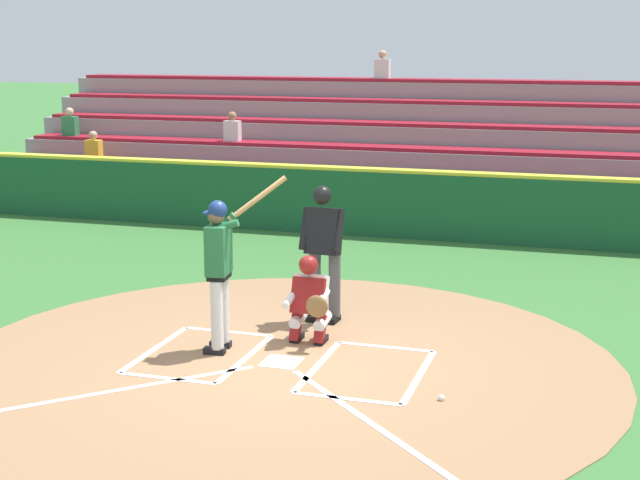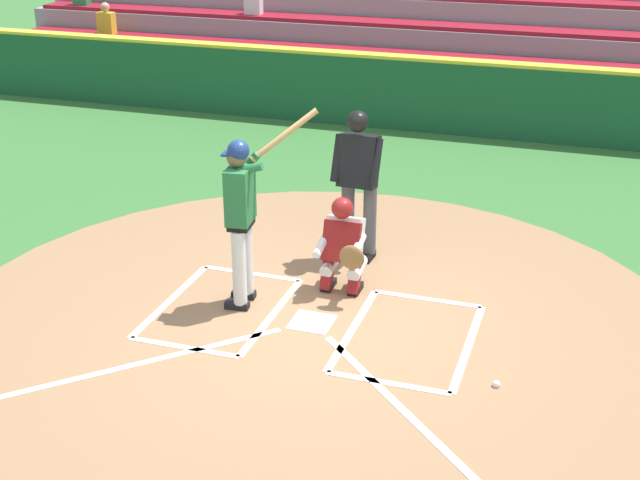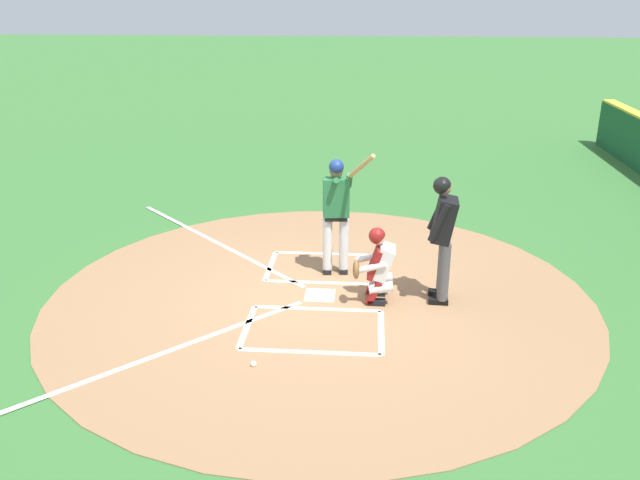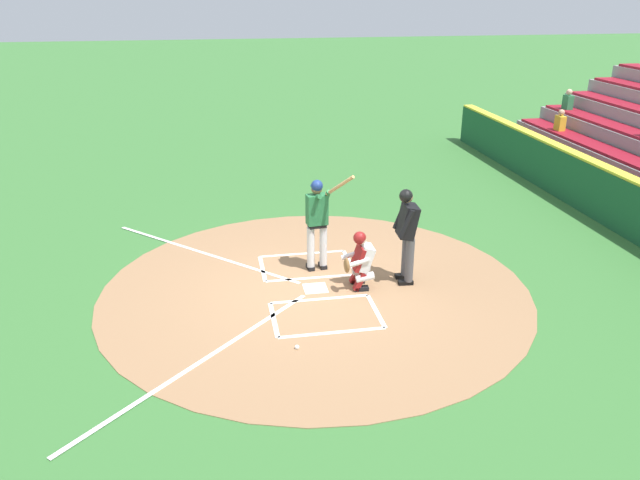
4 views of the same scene
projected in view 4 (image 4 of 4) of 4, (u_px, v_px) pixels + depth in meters
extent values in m
plane|color=#387033|center=(315.00, 289.00, 11.71)|extent=(120.00, 120.00, 0.00)
cylinder|color=#99704C|center=(315.00, 289.00, 11.71)|extent=(8.00, 8.00, 0.01)
cube|color=white|center=(315.00, 288.00, 11.71)|extent=(0.44, 0.44, 0.01)
cube|color=white|center=(376.00, 311.00, 10.90)|extent=(1.20, 0.08, 0.01)
cube|color=white|center=(274.00, 320.00, 10.60)|extent=(1.20, 0.08, 0.01)
cube|color=white|center=(320.00, 299.00, 11.30)|extent=(0.08, 1.80, 0.01)
cube|color=white|center=(332.00, 333.00, 10.21)|extent=(0.08, 1.80, 0.01)
cube|color=white|center=(350.00, 262.00, 12.81)|extent=(1.20, 0.08, 0.01)
cube|color=white|center=(263.00, 269.00, 12.52)|extent=(1.20, 0.08, 0.01)
cube|color=white|center=(311.00, 278.00, 12.12)|extent=(0.08, 1.80, 0.01)
cube|color=white|center=(302.00, 254.00, 13.21)|extent=(0.08, 1.80, 0.01)
cube|color=white|center=(202.00, 252.00, 13.28)|extent=(3.73, 3.73, 0.01)
cube|color=white|center=(203.00, 360.00, 9.45)|extent=(3.73, 3.73, 0.01)
cylinder|color=silver|center=(311.00, 247.00, 12.29)|extent=(0.15, 0.15, 0.84)
cube|color=black|center=(310.00, 267.00, 12.50)|extent=(0.27, 0.15, 0.09)
cylinder|color=silver|center=(323.00, 246.00, 12.36)|extent=(0.15, 0.15, 0.84)
cube|color=black|center=(323.00, 266.00, 12.57)|extent=(0.27, 0.15, 0.09)
cube|color=black|center=(317.00, 224.00, 12.15)|extent=(0.26, 0.36, 0.10)
cube|color=#236638|center=(317.00, 210.00, 12.03)|extent=(0.28, 0.43, 0.60)
sphere|color=brown|center=(317.00, 189.00, 11.89)|extent=(0.21, 0.21, 0.21)
sphere|color=navy|center=(317.00, 186.00, 11.85)|extent=(0.23, 0.23, 0.23)
cube|color=navy|center=(315.00, 186.00, 11.96)|extent=(0.13, 0.18, 0.02)
cylinder|color=#236638|center=(317.00, 197.00, 11.88)|extent=(0.44, 0.14, 0.21)
cylinder|color=#236638|center=(327.00, 196.00, 11.93)|extent=(0.27, 0.12, 0.29)
cylinder|color=#AD7F4C|center=(340.00, 185.00, 11.53)|extent=(0.65, 0.43, 0.53)
cylinder|color=#AD7F4C|center=(327.00, 193.00, 11.86)|extent=(0.10, 0.11, 0.08)
cube|color=black|center=(361.00, 289.00, 11.62)|extent=(0.12, 0.26, 0.09)
cube|color=maroon|center=(360.00, 281.00, 11.55)|extent=(0.12, 0.24, 0.37)
cylinder|color=silver|center=(365.00, 277.00, 11.54)|extent=(0.15, 0.36, 0.21)
cube|color=black|center=(358.00, 281.00, 11.91)|extent=(0.12, 0.26, 0.09)
cube|color=maroon|center=(356.00, 274.00, 11.84)|extent=(0.12, 0.24, 0.37)
cylinder|color=silver|center=(361.00, 270.00, 11.83)|extent=(0.15, 0.36, 0.21)
cube|color=silver|center=(364.00, 257.00, 11.56)|extent=(0.40, 0.36, 0.52)
cube|color=maroon|center=(358.00, 257.00, 11.54)|extent=(0.42, 0.22, 0.46)
sphere|color=beige|center=(361.00, 239.00, 11.41)|extent=(0.21, 0.21, 0.21)
sphere|color=maroon|center=(360.00, 238.00, 11.39)|extent=(0.24, 0.24, 0.24)
cylinder|color=silver|center=(357.00, 263.00, 11.35)|extent=(0.09, 0.45, 0.20)
cylinder|color=silver|center=(353.00, 254.00, 11.72)|extent=(0.09, 0.45, 0.20)
ellipsoid|color=brown|center=(347.00, 265.00, 11.33)|extent=(0.28, 0.10, 0.28)
cylinder|color=#4C4C51|center=(410.00, 260.00, 11.69)|extent=(0.16, 0.16, 0.86)
cube|color=black|center=(406.00, 283.00, 11.86)|extent=(0.15, 0.29, 0.09)
cylinder|color=#4C4C51|center=(406.00, 254.00, 11.94)|extent=(0.16, 0.16, 0.86)
cube|color=black|center=(402.00, 276.00, 12.12)|extent=(0.15, 0.29, 0.09)
cube|color=black|center=(408.00, 221.00, 11.53)|extent=(0.46, 0.39, 0.66)
sphere|color=#9E7051|center=(407.00, 197.00, 11.35)|extent=(0.22, 0.22, 0.22)
sphere|color=black|center=(406.00, 196.00, 11.34)|extent=(0.25, 0.25, 0.25)
cylinder|color=black|center=(407.00, 224.00, 11.29)|extent=(0.12, 0.29, 0.56)
cylinder|color=black|center=(401.00, 215.00, 11.73)|extent=(0.12, 0.29, 0.56)
sphere|color=white|center=(297.00, 347.00, 9.76)|extent=(0.07, 0.07, 0.07)
cube|color=yellow|center=(560.00, 123.00, 19.93)|extent=(0.36, 0.22, 0.46)
sphere|color=tan|center=(562.00, 112.00, 19.80)|extent=(0.20, 0.20, 0.20)
cube|color=#2D844C|center=(568.00, 102.00, 20.91)|extent=(0.36, 0.22, 0.46)
sphere|color=beige|center=(569.00, 92.00, 20.78)|extent=(0.20, 0.20, 0.20)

